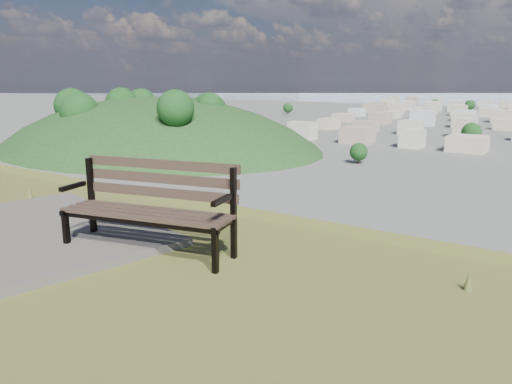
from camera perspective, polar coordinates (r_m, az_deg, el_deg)
The scene contains 2 objects.
park_bench at distance 5.32m, azimuth -11.85°, elevation -1.14°, with size 1.92×0.99×0.96m.
green_wooded_hill at distance 202.70m, azimuth -11.28°, elevation 4.93°, with size 158.10×126.48×79.05m.
Camera 1 is at (3.16, -1.18, 26.79)m, focal length 35.00 mm.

